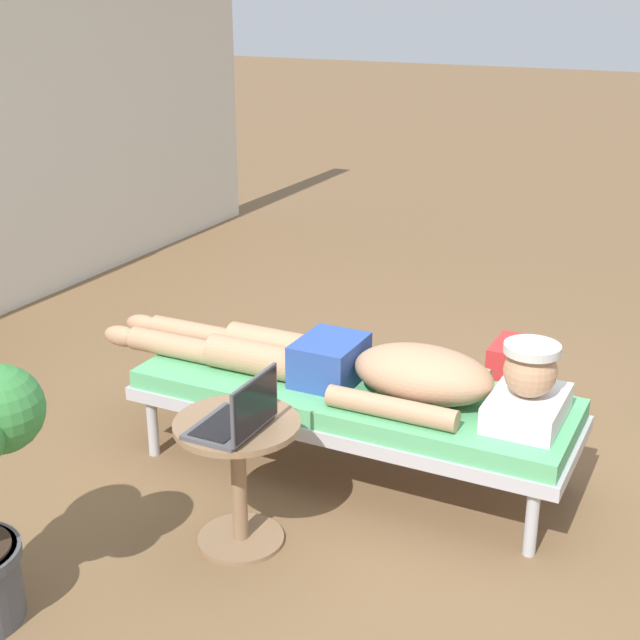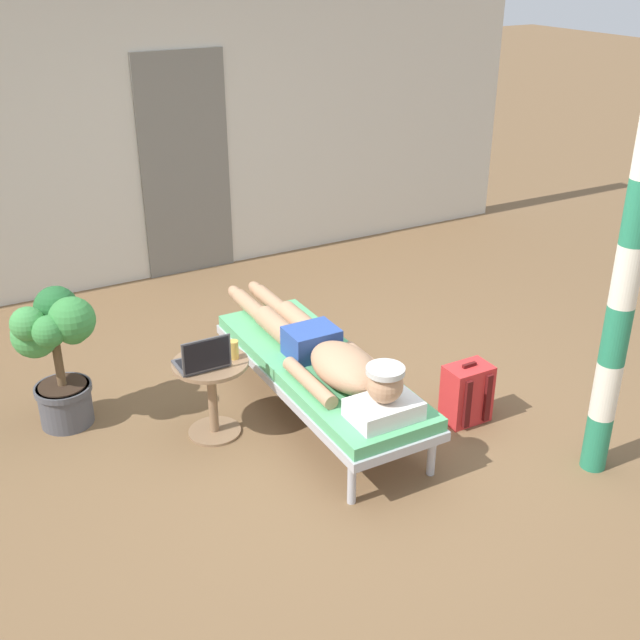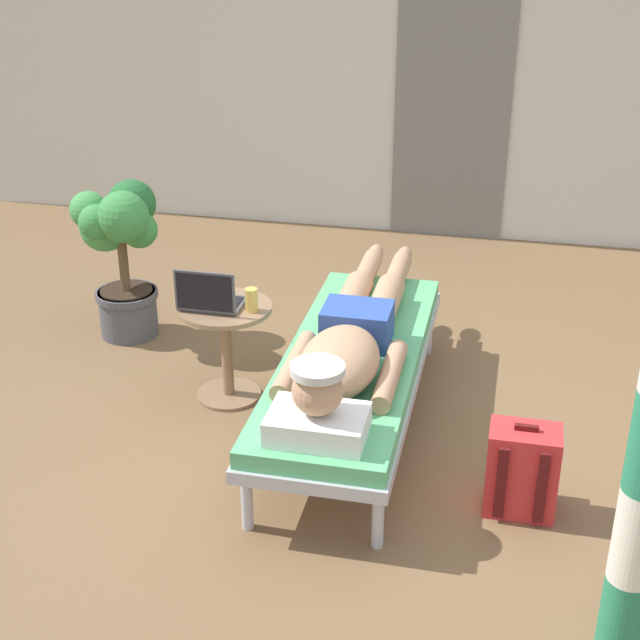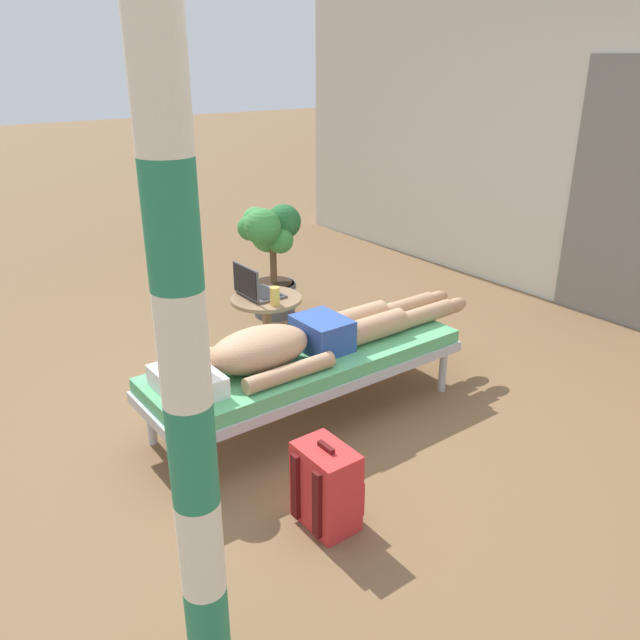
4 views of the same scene
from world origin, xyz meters
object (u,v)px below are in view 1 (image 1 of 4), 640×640
object	(u,v)px
laptop	(240,417)
backpack	(511,381)
lounge_chair	(352,400)
drink_glass	(263,393)
person_reclining	(372,368)
side_table	(238,461)

from	to	relation	value
laptop	backpack	world-z (taller)	laptop
lounge_chair	backpack	xyz separation A→B (m)	(0.83, -0.49, -0.15)
laptop	drink_glass	bearing A→B (deg)	6.48
person_reclining	laptop	bearing A→B (deg)	165.05
lounge_chair	side_table	bearing A→B (deg)	166.95
lounge_chair	person_reclining	bearing A→B (deg)	-90.00
drink_glass	person_reclining	bearing A→B (deg)	-22.53
person_reclining	drink_glass	xyz separation A→B (m)	(-0.54, 0.22, 0.06)
backpack	drink_glass	bearing A→B (deg)	155.46
person_reclining	backpack	bearing A→B (deg)	-25.81
side_table	drink_glass	xyz separation A→B (m)	(0.15, -0.03, 0.23)
lounge_chair	person_reclining	xyz separation A→B (m)	(-0.00, -0.09, 0.17)
laptop	backpack	distance (m)	1.74
side_table	drink_glass	bearing A→B (deg)	-10.36
laptop	drink_glass	distance (m)	0.21
side_table	laptop	bearing A→B (deg)	-139.48
lounge_chair	laptop	world-z (taller)	laptop
drink_glass	laptop	bearing A→B (deg)	-173.52
laptop	side_table	bearing A→B (deg)	40.52
lounge_chair	side_table	size ratio (longest dim) A/B	3.73
lounge_chair	backpack	world-z (taller)	backpack
person_reclining	laptop	distance (m)	0.78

